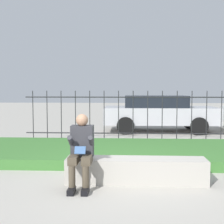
% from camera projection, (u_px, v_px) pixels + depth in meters
% --- Properties ---
extents(ground_plane, '(60.00, 60.00, 0.00)m').
position_uv_depth(ground_plane, '(124.00, 182.00, 5.55)').
color(ground_plane, '#A8A399').
extents(stone_bench, '(2.47, 0.49, 0.44)m').
position_uv_depth(stone_bench, '(136.00, 172.00, 5.52)').
color(stone_bench, '#ADA89E').
rests_on(stone_bench, ground_plane).
extents(person_seated_reader, '(0.42, 0.73, 1.24)m').
position_uv_depth(person_seated_reader, '(81.00, 148.00, 5.26)').
color(person_seated_reader, black).
rests_on(person_seated_reader, ground_plane).
extents(grass_berm, '(8.07, 2.83, 0.22)m').
position_uv_depth(grass_berm, '(125.00, 152.00, 7.65)').
color(grass_berm, '#3D7533').
rests_on(grass_berm, ground_plane).
extents(iron_fence, '(6.07, 0.03, 1.60)m').
position_uv_depth(iron_fence, '(126.00, 116.00, 9.33)').
color(iron_fence, '#232326').
rests_on(iron_fence, ground_plane).
extents(car_parked_center, '(4.25, 1.93, 1.39)m').
position_uv_depth(car_parked_center, '(159.00, 112.00, 12.03)').
color(car_parked_center, '#B7B7BC').
rests_on(car_parked_center, ground_plane).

